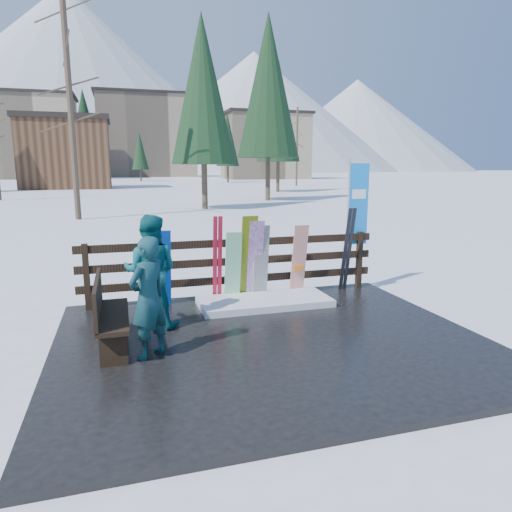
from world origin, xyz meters
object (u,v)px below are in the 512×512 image
object	(u,v)px
snowboard_5	(299,260)
rental_flag	(356,209)
bench	(107,312)
person_front	(148,298)
person_back	(151,272)
snowboard_2	(248,258)
snowboard_3	(255,260)
snowboard_0	(163,269)
snowboard_4	(261,262)
snowboard_1	(233,267)

from	to	relation	value
snowboard_5	rental_flag	world-z (taller)	rental_flag
bench	person_front	bearing A→B (deg)	-39.88
person_front	person_back	world-z (taller)	person_back
snowboard_2	rental_flag	bearing A→B (deg)	6.68
snowboard_3	person_back	distance (m)	2.16
bench	snowboard_0	distance (m)	1.92
person_front	snowboard_0	bearing A→B (deg)	-139.75
snowboard_4	rental_flag	world-z (taller)	rental_flag
snowboard_0	snowboard_1	size ratio (longest dim) A/B	1.08
snowboard_3	person_back	size ratio (longest dim) A/B	0.88
snowboard_3	snowboard_4	bearing A→B (deg)	0.00
snowboard_2	snowboard_1	bearing A→B (deg)	-180.00
snowboard_0	person_front	bearing A→B (deg)	-99.85
person_front	person_back	bearing A→B (deg)	-135.22
snowboard_1	person_front	size ratio (longest dim) A/B	0.83
snowboard_1	person_back	distance (m)	1.81
rental_flag	snowboard_0	bearing A→B (deg)	-175.98
snowboard_1	snowboard_5	size ratio (longest dim) A/B	0.94
person_front	snowboard_5	bearing A→B (deg)	176.34
bench	person_back	xyz separation A→B (m)	(0.63, 0.73, 0.35)
snowboard_0	person_front	world-z (taller)	person_front
snowboard_4	person_front	world-z (taller)	person_front
snowboard_5	bench	bearing A→B (deg)	-153.78
rental_flag	person_front	world-z (taller)	rental_flag
snowboard_4	snowboard_0	bearing A→B (deg)	-180.00
snowboard_1	person_front	world-z (taller)	person_front
snowboard_0	snowboard_2	world-z (taller)	snowboard_2
person_back	snowboard_0	bearing A→B (deg)	-85.69
snowboard_5	snowboard_2	bearing A→B (deg)	180.00
rental_flag	person_front	distance (m)	4.91
bench	rental_flag	bearing A→B (deg)	22.48
snowboard_1	person_back	world-z (taller)	person_back
snowboard_1	snowboard_5	bearing A→B (deg)	0.00
snowboard_3	snowboard_4	distance (m)	0.13
bench	snowboard_3	xyz separation A→B (m)	(2.56, 1.69, 0.23)
person_back	snowboard_1	bearing A→B (deg)	-128.04
snowboard_1	snowboard_5	xyz separation A→B (m)	(1.28, 0.00, 0.04)
snowboard_2	rental_flag	xyz separation A→B (m)	(2.30, 0.27, 0.81)
snowboard_0	snowboard_1	distance (m)	1.25
bench	snowboard_2	xyz separation A→B (m)	(2.43, 1.69, 0.28)
snowboard_5	person_back	distance (m)	2.96
person_front	snowboard_3	bearing A→B (deg)	-173.62
snowboard_0	person_front	distance (m)	2.16
bench	snowboard_3	size ratio (longest dim) A/B	0.99
snowboard_3	snowboard_5	world-z (taller)	snowboard_3
snowboard_0	snowboard_5	xyz separation A→B (m)	(2.53, 0.00, -0.00)
person_back	bench	bearing A→B (deg)	68.29
snowboard_5	person_front	world-z (taller)	person_front
snowboard_4	person_front	xyz separation A→B (m)	(-2.15, -2.13, 0.09)
bench	snowboard_4	distance (m)	3.17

